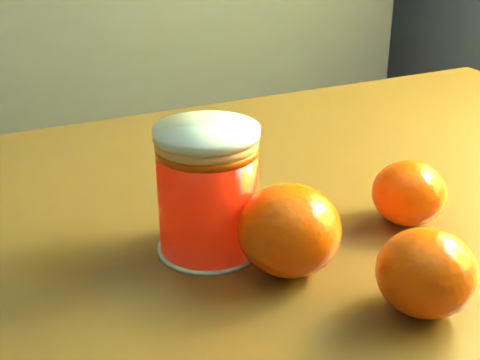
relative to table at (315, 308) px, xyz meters
name	(u,v)px	position (x,y,z in m)	size (l,w,h in m)	color
table	(315,308)	(0.00, 0.00, 0.00)	(0.99, 0.71, 0.73)	brown
juice_glass	(208,191)	(-0.11, -0.01, 0.14)	(0.08, 0.08, 0.10)	#F71904
orange_front	(289,230)	(-0.06, -0.06, 0.13)	(0.08, 0.08, 0.07)	#EE4604
orange_back	(409,193)	(0.06, -0.03, 0.12)	(0.06, 0.06, 0.05)	#EE4604
orange_extra	(426,272)	(0.00, -0.14, 0.12)	(0.07, 0.07, 0.06)	#EE4604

